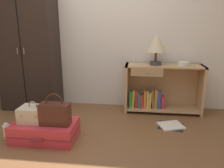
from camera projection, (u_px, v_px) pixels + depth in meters
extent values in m
plane|color=brown|center=(81.00, 151.00, 2.36)|extent=(9.00, 9.00, 0.00)
cube|color=silver|center=(102.00, 26.00, 3.45)|extent=(6.40, 0.10, 2.60)
cube|color=black|center=(28.00, 49.00, 3.38)|extent=(0.87, 0.45, 1.90)
cube|color=black|center=(21.00, 51.00, 3.16)|extent=(0.01, 0.01, 1.80)
cylinder|color=gray|center=(17.00, 51.00, 3.16)|extent=(0.01, 0.01, 0.09)
cylinder|color=gray|center=(24.00, 51.00, 3.15)|extent=(0.01, 0.01, 0.09)
cube|color=tan|center=(126.00, 88.00, 3.40)|extent=(0.04, 0.35, 0.74)
cube|color=tan|center=(201.00, 90.00, 3.28)|extent=(0.04, 0.35, 0.74)
cube|color=tan|center=(164.00, 66.00, 3.24)|extent=(1.16, 0.35, 0.02)
cube|color=tan|center=(162.00, 108.00, 3.42)|extent=(1.08, 0.35, 0.02)
cube|color=tan|center=(162.00, 86.00, 3.50)|extent=(1.08, 0.01, 0.72)
cube|color=#A68259|center=(147.00, 72.00, 3.14)|extent=(0.46, 0.02, 0.12)
sphere|color=#9E844C|center=(147.00, 73.00, 3.12)|extent=(0.02, 0.02, 0.02)
cube|color=green|center=(131.00, 99.00, 3.42)|extent=(0.05, 0.08, 0.25)
cube|color=gold|center=(133.00, 99.00, 3.41)|extent=(0.04, 0.09, 0.27)
cube|color=red|center=(136.00, 99.00, 3.41)|extent=(0.04, 0.08, 0.25)
cube|color=teal|center=(139.00, 100.00, 3.41)|extent=(0.03, 0.13, 0.23)
cube|color=red|center=(142.00, 101.00, 3.40)|extent=(0.05, 0.13, 0.20)
cube|color=orange|center=(145.00, 99.00, 3.39)|extent=(0.04, 0.09, 0.27)
cube|color=beige|center=(148.00, 100.00, 3.39)|extent=(0.03, 0.10, 0.26)
cube|color=gold|center=(150.00, 100.00, 3.39)|extent=(0.05, 0.12, 0.24)
cube|color=#726659|center=(153.00, 99.00, 3.37)|extent=(0.04, 0.13, 0.29)
cube|color=orange|center=(156.00, 99.00, 3.37)|extent=(0.05, 0.11, 0.29)
cube|color=#2D51B2|center=(159.00, 99.00, 3.37)|extent=(0.06, 0.10, 0.28)
cube|color=red|center=(163.00, 102.00, 3.37)|extent=(0.06, 0.09, 0.21)
cylinder|color=#3D3838|center=(155.00, 63.00, 3.25)|extent=(0.17, 0.17, 0.05)
cylinder|color=#3D3838|center=(156.00, 57.00, 3.22)|extent=(0.04, 0.04, 0.14)
cone|color=beige|center=(156.00, 42.00, 3.17)|extent=(0.28, 0.28, 0.27)
cylinder|color=silver|center=(183.00, 64.00, 3.20)|extent=(0.16, 0.16, 0.05)
cube|color=#D1333D|center=(45.00, 130.00, 2.59)|extent=(0.74, 0.43, 0.22)
cube|color=maroon|center=(45.00, 130.00, 2.59)|extent=(0.75, 0.44, 0.01)
cube|color=maroon|center=(37.00, 140.00, 2.37)|extent=(0.14, 0.02, 0.03)
cube|color=beige|center=(34.00, 114.00, 2.55)|extent=(0.31, 0.24, 0.18)
torus|color=gray|center=(33.00, 106.00, 2.52)|extent=(0.11, 0.02, 0.11)
cube|color=tan|center=(21.00, 116.00, 2.44)|extent=(0.02, 0.01, 0.02)
cube|color=tan|center=(36.00, 116.00, 2.42)|extent=(0.02, 0.01, 0.02)
cube|color=#472319|center=(55.00, 114.00, 2.47)|extent=(0.34, 0.15, 0.25)
torus|color=#472319|center=(54.00, 102.00, 2.43)|extent=(0.20, 0.01, 0.20)
cylinder|color=white|center=(7.00, 131.00, 2.62)|extent=(0.08, 0.08, 0.16)
cylinder|color=silver|center=(6.00, 124.00, 2.60)|extent=(0.05, 0.05, 0.02)
cube|color=white|center=(171.00, 126.00, 2.93)|extent=(0.38, 0.34, 0.02)
cube|color=black|center=(171.00, 126.00, 2.93)|extent=(0.37, 0.33, 0.01)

